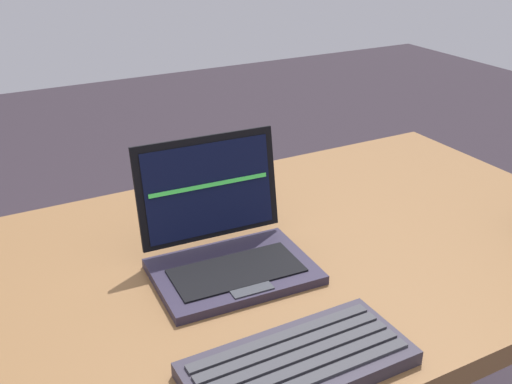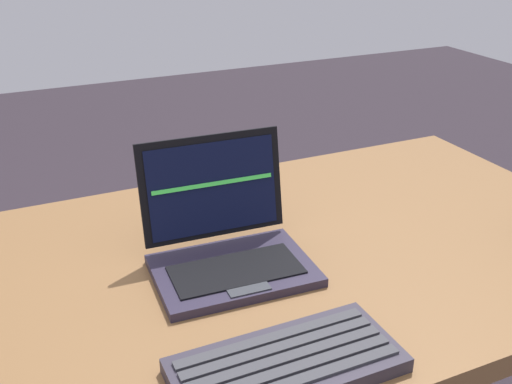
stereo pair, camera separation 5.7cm
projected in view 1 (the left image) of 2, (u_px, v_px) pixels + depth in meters
desk at (229, 313)px, 1.06m from camera, size 1.48×0.74×0.71m
laptop_front at (225, 244)px, 1.00m from camera, size 0.27×0.23×0.20m
external_keyboard at (299, 363)px, 0.78m from camera, size 0.30×0.14×0.03m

